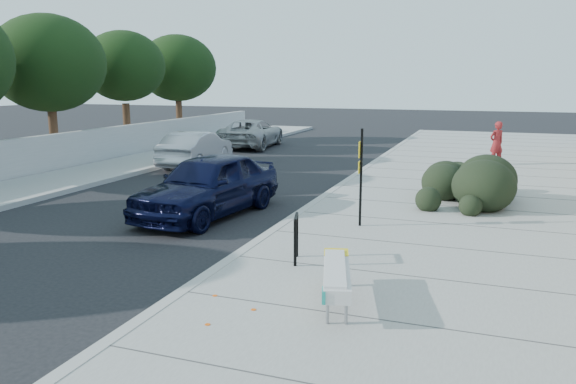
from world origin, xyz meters
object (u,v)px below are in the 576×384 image
Objects in this scene: bench at (336,274)px; wagon_silver at (196,149)px; suv_silver at (251,133)px; sedan_navy at (208,185)px; bike_rack at (296,234)px; sign_post at (361,171)px; pedestrian at (497,143)px.

bench is 15.68m from wagon_silver.
suv_silver is at bearing 101.34° from bench.
sedan_navy is (-4.84, 4.99, 0.21)m from bench.
bike_rack is 0.18× the size of sedan_navy.
suv_silver is (-0.59, 7.05, 0.01)m from wagon_silver.
sign_post is 17.51m from suv_silver.
sedan_navy is (-4.12, 0.23, -0.64)m from sign_post.
sedan_navy reaches higher than wagon_silver.
bike_rack is 4.84m from sedan_navy.
sign_post is at bearing 64.10° from bike_rack.
bench is 2.15m from bike_rack.
sedan_navy is 0.91× the size of suv_silver.
sedan_navy reaches higher than suv_silver.
pedestrian is at bearing 65.15° from sedan_navy.
sign_post is 1.31× the size of pedestrian.
sign_post is 0.43× the size of suv_silver.
bench is 0.87× the size of sign_post.
sign_post is 11.69m from wagon_silver.
sedan_navy is (-3.58, 3.25, 0.14)m from bike_rack.
wagon_silver is at bearing 111.21° from bike_rack.
bench is 16.49m from pedestrian.
bike_rack is 0.20× the size of wagon_silver.
pedestrian is at bearing 66.32° from bench.
wagon_silver is 7.07m from suv_silver.
bench is 1.15× the size of pedestrian.
wagon_silver is (-9.41, 12.54, 0.11)m from bench.
wagon_silver is at bearing 134.04° from sign_post.
wagon_silver is (-8.15, 10.80, 0.04)m from bike_rack.
sign_post reaches higher than bench.
bench is at bearing 110.49° from suv_silver.
bike_rack is at bearing 36.90° from pedestrian.
wagon_silver is 0.83× the size of suv_silver.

